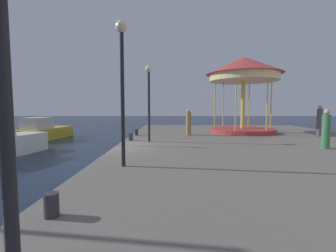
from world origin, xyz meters
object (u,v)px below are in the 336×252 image
(motorboat_yellow, at_px, (44,131))
(bollard_north, at_px, (52,205))
(carousel, at_px, (244,76))
(person_far_corner, at_px, (320,122))
(lamp_post_far_end, at_px, (149,89))
(lamp_post_mid_promenade, at_px, (122,68))
(bollard_center, at_px, (131,137))
(person_mid_promenade, at_px, (326,130))
(bollard_south, at_px, (136,132))
(person_near_carousel, at_px, (189,123))

(motorboat_yellow, distance_m, bollard_north, 17.33)
(carousel, height_order, person_far_corner, carousel)
(lamp_post_far_end, xyz_separation_m, person_far_corner, (10.55, 2.49, -1.83))
(lamp_post_mid_promenade, height_order, lamp_post_far_end, lamp_post_mid_promenade)
(carousel, relative_size, lamp_post_far_end, 1.36)
(bollard_center, bearing_deg, bollard_north, -88.66)
(lamp_post_far_end, bearing_deg, person_mid_promenade, -13.70)
(motorboat_yellow, xyz_separation_m, bollard_north, (8.45, -15.13, 0.32))
(lamp_post_mid_promenade, bearing_deg, bollard_center, 97.48)
(bollard_north, bearing_deg, bollard_center, 91.34)
(bollard_center, bearing_deg, bollard_south, 90.91)
(person_far_corner, bearing_deg, carousel, 151.94)
(lamp_post_far_end, distance_m, person_far_corner, 10.99)
(person_far_corner, bearing_deg, bollard_south, 178.49)
(lamp_post_mid_promenade, xyz_separation_m, person_far_corner, (10.87, 7.62, -2.06))
(lamp_post_mid_promenade, height_order, bollard_north, lamp_post_mid_promenade)
(lamp_post_mid_promenade, bearing_deg, carousel, 55.69)
(bollard_center, xyz_separation_m, bollard_north, (0.21, -8.88, 0.00))
(bollard_south, bearing_deg, motorboat_yellow, 154.78)
(lamp_post_mid_promenade, xyz_separation_m, lamp_post_far_end, (0.33, 5.13, -0.23))
(carousel, xyz_separation_m, bollard_south, (-7.48, -1.91, -3.85))
(carousel, xyz_separation_m, person_near_carousel, (-4.07, -1.72, -3.24))
(person_far_corner, relative_size, person_mid_promenade, 1.13)
(bollard_center, bearing_deg, carousel, 29.95)
(bollard_south, bearing_deg, carousel, 14.33)
(bollard_south, relative_size, bollard_center, 1.00)
(bollard_center, xyz_separation_m, person_near_carousel, (3.37, 2.57, 0.62))
(carousel, relative_size, bollard_south, 13.55)
(bollard_south, distance_m, person_mid_promenade, 10.27)
(motorboat_yellow, height_order, lamp_post_far_end, lamp_post_far_end)
(carousel, bearing_deg, person_near_carousel, -157.13)
(person_far_corner, bearing_deg, lamp_post_mid_promenade, -144.98)
(person_mid_promenade, distance_m, person_near_carousel, 7.53)
(carousel, relative_size, bollard_center, 13.55)
(bollard_north, distance_m, person_mid_promenade, 11.00)
(bollard_center, relative_size, bollard_north, 1.00)
(carousel, xyz_separation_m, bollard_center, (-7.44, -4.29, -3.85))
(bollard_center, xyz_separation_m, person_far_corner, (11.60, 2.07, 0.73))
(bollard_south, relative_size, person_far_corner, 0.20)
(bollard_south, bearing_deg, person_far_corner, -1.51)
(person_near_carousel, bearing_deg, bollard_south, -176.71)
(motorboat_yellow, bearing_deg, bollard_south, -25.22)
(bollard_north, height_order, person_far_corner, person_far_corner)
(person_mid_promenade, height_order, person_near_carousel, same)
(carousel, bearing_deg, lamp_post_mid_promenade, -124.31)
(bollard_center, distance_m, person_far_corner, 11.81)
(lamp_post_far_end, bearing_deg, person_far_corner, 13.27)
(motorboat_yellow, bearing_deg, bollard_center, -37.13)
(carousel, distance_m, bollard_center, 9.41)
(bollard_north, relative_size, person_near_carousel, 0.23)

